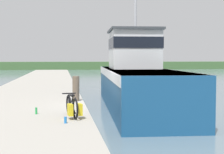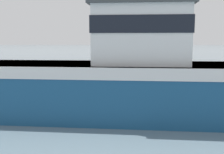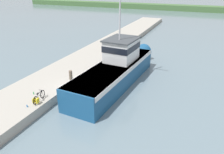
{
  "view_description": "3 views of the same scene",
  "coord_description": "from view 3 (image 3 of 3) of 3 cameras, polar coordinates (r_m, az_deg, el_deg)",
  "views": [
    {
      "loc": [
        -2.16,
        -13.71,
        2.54
      ],
      "look_at": [
        0.1,
        1.67,
        1.68
      ],
      "focal_mm": 55.0,
      "sensor_mm": 36.0,
      "label": 1
    },
    {
      "loc": [
        11.92,
        4.03,
        2.83
      ],
      "look_at": [
        0.2,
        3.54,
        1.28
      ],
      "focal_mm": 45.0,
      "sensor_mm": 36.0,
      "label": 2
    },
    {
      "loc": [
        8.83,
        -14.16,
        9.06
      ],
      "look_at": [
        1.87,
        2.07,
        1.24
      ],
      "focal_mm": 35.0,
      "sensor_mm": 36.0,
      "label": 3
    }
  ],
  "objects": [
    {
      "name": "water_bottle_by_bike",
      "position": [
        16.9,
        -21.3,
        -7.08
      ],
      "size": [
        0.07,
        0.07,
        0.18
      ],
      "primitive_type": "cylinder",
      "color": "blue",
      "rests_on": "dock_pier"
    },
    {
      "name": "dock_pier",
      "position": [
        20.78,
        -16.49,
        -1.89
      ],
      "size": [
        4.8,
        80.0,
        0.74
      ],
      "primitive_type": "cube",
      "color": "#A39E93",
      "rests_on": "ground_plane"
    },
    {
      "name": "mooring_post",
      "position": [
        19.78,
        -10.72,
        0.22
      ],
      "size": [
        0.29,
        0.29,
        1.05
      ],
      "primitive_type": "cylinder",
      "color": "brown",
      "rests_on": "dock_pier"
    },
    {
      "name": "fishing_boat_main",
      "position": [
        20.8,
        1.51,
        2.5
      ],
      "size": [
        3.92,
        14.78,
        11.59
      ],
      "rotation": [
        0.0,
        0.0,
        -0.06
      ],
      "color": "navy",
      "rests_on": "ground_plane"
    },
    {
      "name": "bicycle_touring",
      "position": [
        17.2,
        -18.78,
        -5.24
      ],
      "size": [
        0.6,
        1.62,
        0.7
      ],
      "rotation": [
        0.0,
        0.0,
        0.17
      ],
      "color": "black",
      "rests_on": "dock_pier"
    },
    {
      "name": "water_bottle_on_curb",
      "position": [
        18.52,
        -19.8,
        -3.98
      ],
      "size": [
        0.07,
        0.07,
        0.22
      ],
      "primitive_type": "cylinder",
      "color": "green",
      "rests_on": "dock_pier"
    },
    {
      "name": "ground_plane",
      "position": [
        18.98,
        -7.7,
        -4.85
      ],
      "size": [
        320.0,
        320.0,
        0.0
      ],
      "primitive_type": "plane",
      "color": "slate"
    }
  ]
}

